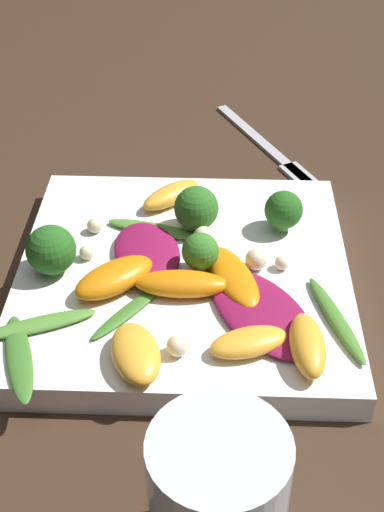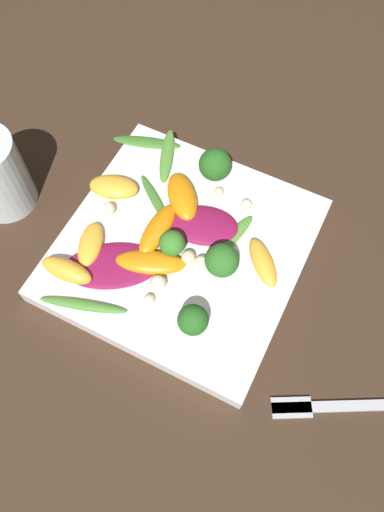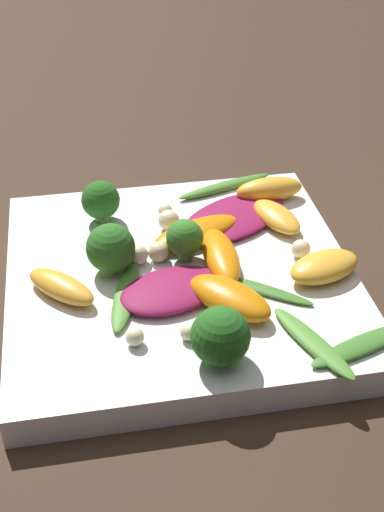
% 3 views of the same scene
% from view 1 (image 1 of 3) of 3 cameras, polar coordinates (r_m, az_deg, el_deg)
% --- Properties ---
extents(ground_plane, '(2.40, 2.40, 0.00)m').
position_cam_1_polar(ground_plane, '(0.59, -0.66, -2.62)').
color(ground_plane, '#382619').
extents(plate, '(0.27, 0.27, 0.02)m').
position_cam_1_polar(plate, '(0.58, -0.67, -1.74)').
color(plate, white).
rests_on(plate, ground_plane).
extents(drinking_glass, '(0.07, 0.07, 0.10)m').
position_cam_1_polar(drinking_glass, '(0.40, 2.02, -19.28)').
color(drinking_glass, silver).
rests_on(drinking_glass, ground_plane).
extents(fork, '(0.10, 0.17, 0.01)m').
position_cam_1_polar(fork, '(0.77, 6.41, 8.43)').
color(fork, '#B2B2B7').
rests_on(fork, ground_plane).
extents(radicchio_leaf_0, '(0.07, 0.09, 0.01)m').
position_cam_1_polar(radicchio_leaf_0, '(0.58, -3.62, 0.39)').
color(radicchio_leaf_0, maroon).
rests_on(radicchio_leaf_0, plate).
extents(radicchio_leaf_1, '(0.10, 0.12, 0.01)m').
position_cam_1_polar(radicchio_leaf_1, '(0.53, 5.61, -4.48)').
color(radicchio_leaf_1, maroon).
rests_on(radicchio_leaf_1, plate).
extents(orange_segment_0, '(0.03, 0.06, 0.02)m').
position_cam_1_polar(orange_segment_0, '(0.50, 9.22, -7.06)').
color(orange_segment_0, '#FCAD33').
rests_on(orange_segment_0, plate).
extents(orange_segment_1, '(0.06, 0.04, 0.01)m').
position_cam_1_polar(orange_segment_1, '(0.50, 4.55, -6.89)').
color(orange_segment_1, '#FCAD33').
rests_on(orange_segment_1, plate).
extents(orange_segment_2, '(0.07, 0.07, 0.02)m').
position_cam_1_polar(orange_segment_2, '(0.55, -6.24, -1.71)').
color(orange_segment_2, orange).
rests_on(orange_segment_2, plate).
extents(orange_segment_3, '(0.07, 0.03, 0.02)m').
position_cam_1_polar(orange_segment_3, '(0.54, -1.22, -2.23)').
color(orange_segment_3, orange).
rests_on(orange_segment_3, plate).
extents(orange_segment_4, '(0.05, 0.07, 0.02)m').
position_cam_1_polar(orange_segment_4, '(0.49, -4.53, -7.77)').
color(orange_segment_4, '#FCAD33').
rests_on(orange_segment_4, plate).
extents(orange_segment_5, '(0.06, 0.08, 0.01)m').
position_cam_1_polar(orange_segment_5, '(0.55, 3.31, -1.66)').
color(orange_segment_5, orange).
rests_on(orange_segment_5, plate).
extents(orange_segment_6, '(0.06, 0.06, 0.02)m').
position_cam_1_polar(orange_segment_6, '(0.64, -1.70, 4.91)').
color(orange_segment_6, '#FCAD33').
rests_on(orange_segment_6, plate).
extents(broccoli_floret_0, '(0.04, 0.04, 0.04)m').
position_cam_1_polar(broccoli_floret_0, '(0.60, 0.34, 3.81)').
color(broccoli_floret_0, '#84AD5B').
rests_on(broccoli_floret_0, plate).
extents(broccoli_floret_1, '(0.04, 0.04, 0.04)m').
position_cam_1_polar(broccoli_floret_1, '(0.57, -11.21, 0.44)').
color(broccoli_floret_1, '#84AD5B').
rests_on(broccoli_floret_1, plate).
extents(broccoli_floret_2, '(0.03, 0.03, 0.04)m').
position_cam_1_polar(broccoli_floret_2, '(0.56, 0.67, 0.32)').
color(broccoli_floret_2, '#7A9E51').
rests_on(broccoli_floret_2, plate).
extents(broccoli_floret_3, '(0.03, 0.03, 0.04)m').
position_cam_1_polar(broccoli_floret_3, '(0.61, 7.34, 3.64)').
color(broccoli_floret_3, '#84AD5B').
rests_on(broccoli_floret_3, plate).
extents(arugula_sprig_0, '(0.08, 0.04, 0.01)m').
position_cam_1_polar(arugula_sprig_0, '(0.61, -3.06, 2.16)').
color(arugula_sprig_0, '#518E33').
rests_on(arugula_sprig_0, plate).
extents(arugula_sprig_1, '(0.06, 0.07, 0.00)m').
position_cam_1_polar(arugula_sprig_1, '(0.53, -4.95, -4.30)').
color(arugula_sprig_1, '#3D7528').
rests_on(arugula_sprig_1, plate).
extents(arugula_sprig_2, '(0.04, 0.09, 0.01)m').
position_cam_1_polar(arugula_sprig_2, '(0.51, -13.67, -7.90)').
color(arugula_sprig_2, '#3D7528').
rests_on(arugula_sprig_2, plate).
extents(arugula_sprig_3, '(0.08, 0.05, 0.01)m').
position_cam_1_polar(arugula_sprig_3, '(0.53, -12.09, -5.35)').
color(arugula_sprig_3, '#518E33').
rests_on(arugula_sprig_3, plate).
extents(arugula_sprig_4, '(0.04, 0.09, 0.01)m').
position_cam_1_polar(arugula_sprig_4, '(0.53, 11.44, -4.95)').
color(arugula_sprig_4, '#47842D').
rests_on(arugula_sprig_4, plate).
extents(macadamia_nut_0, '(0.02, 0.02, 0.02)m').
position_cam_1_polar(macadamia_nut_0, '(0.59, 0.91, 1.64)').
color(macadamia_nut_0, beige).
rests_on(macadamia_nut_0, plate).
extents(macadamia_nut_1, '(0.01, 0.01, 0.01)m').
position_cam_1_polar(macadamia_nut_1, '(0.58, -8.42, 0.28)').
color(macadamia_nut_1, beige).
rests_on(macadamia_nut_1, plate).
extents(macadamia_nut_2, '(0.02, 0.02, 0.02)m').
position_cam_1_polar(macadamia_nut_2, '(0.58, 0.91, 0.68)').
color(macadamia_nut_2, beige).
rests_on(macadamia_nut_2, plate).
extents(macadamia_nut_3, '(0.02, 0.02, 0.02)m').
position_cam_1_polar(macadamia_nut_3, '(0.57, 5.18, -0.42)').
color(macadamia_nut_3, beige).
rests_on(macadamia_nut_3, plate).
extents(macadamia_nut_4, '(0.01, 0.01, 0.01)m').
position_cam_1_polar(macadamia_nut_4, '(0.57, 7.22, -0.56)').
color(macadamia_nut_4, beige).
rests_on(macadamia_nut_4, plate).
extents(macadamia_nut_5, '(0.02, 0.02, 0.02)m').
position_cam_1_polar(macadamia_nut_5, '(0.50, -1.50, -7.21)').
color(macadamia_nut_5, beige).
rests_on(macadamia_nut_5, plate).
extents(macadamia_nut_6, '(0.01, 0.01, 0.01)m').
position_cam_1_polar(macadamia_nut_6, '(0.61, -7.80, 2.42)').
color(macadamia_nut_6, beige).
rests_on(macadamia_nut_6, plate).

